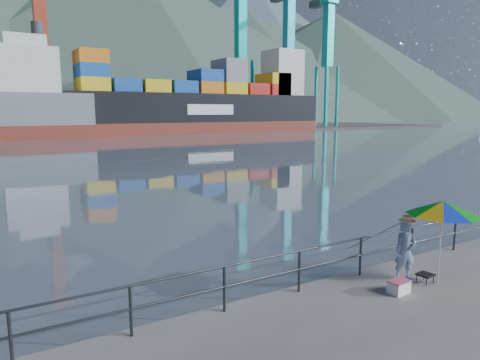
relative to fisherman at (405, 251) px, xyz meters
name	(u,v)px	position (x,y,z in m)	size (l,w,h in m)	color
harbor_water	(8,126)	(-3.72, 129.09, -0.76)	(500.00, 280.00, 0.00)	slate
far_dock	(68,131)	(6.28, 92.09, -0.76)	(200.00, 40.00, 0.40)	#514F4C
guardrail	(264,279)	(-3.72, 0.79, -0.24)	(22.00, 0.06, 1.03)	#2D3033
mountains	(88,43)	(35.10, 206.84, 34.79)	(600.00, 332.80, 80.00)	#385147
port_cranes	(173,56)	(27.28, 83.09, 15.24)	(116.00, 28.00, 38.40)	#BC3109
container_stacks	(170,115)	(29.79, 92.33, 2.53)	(58.00, 5.40, 7.80)	#267F3F
fisherman	(405,251)	(0.00, 0.00, 0.00)	(0.55, 0.36, 1.52)	#1E488F
beach_umbrella	(443,208)	(0.54, -0.57, 1.15)	(1.97, 1.97, 2.09)	white
folding_stool	(425,278)	(0.33, -0.38, -0.64)	(0.37, 0.37, 0.23)	black
cooler_bag	(399,287)	(-0.76, -0.47, -0.62)	(0.49, 0.32, 0.28)	white
fishing_rod	(373,268)	(0.00, 1.01, -0.76)	(0.02, 0.02, 1.90)	black
container_ship	(208,103)	(31.09, 73.89, 5.13)	(53.57, 8.93, 18.10)	maroon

